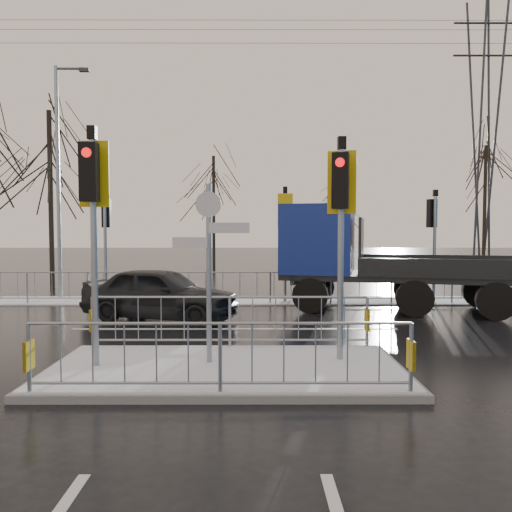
{
  "coord_description": "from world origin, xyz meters",
  "views": [
    {
      "loc": [
        0.49,
        -8.33,
        2.43
      ],
      "look_at": [
        0.52,
        3.78,
        1.8
      ],
      "focal_mm": 35.0,
      "sensor_mm": 36.0,
      "label": 1
    }
  ],
  "objects_px": {
    "flatbed_truck": "(350,254)",
    "street_lamp_left": "(60,172)",
    "car_far_lane": "(161,293)",
    "traffic_island": "(225,351)"
  },
  "relations": [
    {
      "from": "flatbed_truck",
      "to": "street_lamp_left",
      "type": "distance_m",
      "value": 10.56
    },
    {
      "from": "car_far_lane",
      "to": "flatbed_truck",
      "type": "distance_m",
      "value": 5.91
    },
    {
      "from": "traffic_island",
      "to": "car_far_lane",
      "type": "bearing_deg",
      "value": 112.05
    },
    {
      "from": "car_far_lane",
      "to": "flatbed_truck",
      "type": "xyz_separation_m",
      "value": [
        5.5,
        1.94,
        0.98
      ]
    },
    {
      "from": "flatbed_truck",
      "to": "car_far_lane",
      "type": "bearing_deg",
      "value": -160.61
    },
    {
      "from": "traffic_island",
      "to": "flatbed_truck",
      "type": "bearing_deg",
      "value": 63.7
    },
    {
      "from": "car_far_lane",
      "to": "street_lamp_left",
      "type": "bearing_deg",
      "value": 61.43
    },
    {
      "from": "flatbed_truck",
      "to": "traffic_island",
      "type": "bearing_deg",
      "value": -116.3
    },
    {
      "from": "traffic_island",
      "to": "flatbed_truck",
      "type": "xyz_separation_m",
      "value": [
        3.45,
        6.99,
        1.31
      ]
    },
    {
      "from": "car_far_lane",
      "to": "street_lamp_left",
      "type": "xyz_separation_m",
      "value": [
        -4.37,
        4.44,
        3.77
      ]
    }
  ]
}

